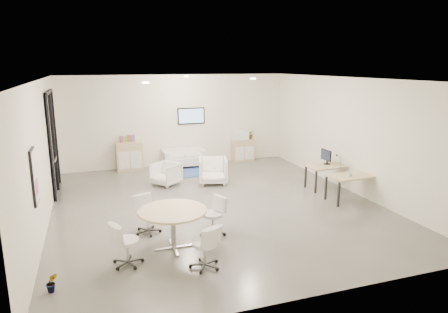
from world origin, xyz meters
name	(u,v)px	position (x,y,z in m)	size (l,w,h in m)	color
room_shell	(215,144)	(0.00, 0.00, 1.60)	(9.60, 10.60, 4.80)	#504E48
glass_door	(53,140)	(-3.95, 2.51, 1.50)	(0.09, 1.90, 2.85)	black
artwork	(34,177)	(-3.97, -1.60, 1.55)	(0.05, 0.54, 1.04)	black
wall_tv	(191,116)	(0.50, 4.46, 1.75)	(0.98, 0.06, 0.58)	black
ceiling_spots	(198,79)	(-0.20, 0.83, 3.18)	(3.14, 4.14, 0.03)	#FFEAC6
sideboard_left	(130,156)	(-1.74, 4.25, 0.49)	(0.87, 0.45, 0.98)	tan
sideboard_right	(243,150)	(2.42, 4.28, 0.41)	(0.82, 0.40, 0.82)	tan
books	(127,139)	(-1.78, 4.25, 1.09)	(0.50, 0.14, 0.22)	red
printer	(240,135)	(2.32, 4.28, 0.99)	(0.54, 0.46, 0.37)	white
loveseat	(184,158)	(0.11, 4.13, 0.30)	(1.46, 0.74, 0.55)	silver
blue_rug	(187,173)	(0.02, 3.23, 0.01)	(1.68, 1.12, 0.01)	#2E448D
armchair_left	(166,173)	(-0.89, 2.15, 0.37)	(0.72, 0.67, 0.74)	silver
armchair_right	(213,170)	(0.50, 1.84, 0.43)	(0.83, 0.78, 0.86)	silver
desk_rear	(330,168)	(3.57, 0.28, 0.62)	(1.36, 0.73, 0.69)	tan
desk_front	(353,178)	(3.54, -0.87, 0.64)	(1.40, 0.76, 0.71)	tan
monitor	(326,156)	(3.53, 0.43, 0.93)	(0.20, 0.50, 0.44)	black
round_table	(173,214)	(-1.54, -2.14, 0.72)	(1.32, 1.32, 0.81)	tan
meeting_chairs	(173,229)	(-1.54, -2.14, 0.41)	(2.60, 2.60, 0.82)	white
plant_cabinet	(251,135)	(2.73, 4.29, 0.94)	(0.29, 0.32, 0.25)	#3F7F3F
plant_floor	(52,288)	(-3.70, -3.04, 0.07)	(0.18, 0.32, 0.14)	#3F7F3F
cup	(350,174)	(3.35, -0.95, 0.77)	(0.13, 0.10, 0.13)	white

